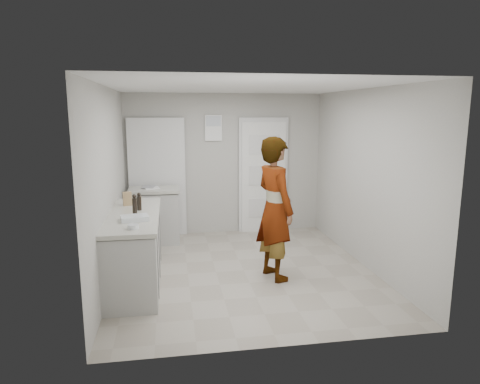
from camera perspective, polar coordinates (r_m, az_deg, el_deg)
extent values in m
plane|color=gray|center=(6.08, 0.49, -10.40)|extent=(4.00, 4.00, 0.00)
plane|color=#A4A29A|center=(7.70, -2.05, 3.71)|extent=(3.50, 0.00, 3.50)
plane|color=#A4A29A|center=(3.83, 5.67, -3.55)|extent=(3.50, 0.00, 3.50)
plane|color=#A4A29A|center=(5.71, -17.05, 0.78)|extent=(0.00, 4.00, 4.00)
plane|color=#A4A29A|center=(6.28, 16.45, 1.68)|extent=(0.00, 4.00, 4.00)
plane|color=silver|center=(5.68, 0.54, 13.85)|extent=(4.00, 4.00, 0.00)
cube|color=white|center=(7.79, 3.15, 1.92)|extent=(0.80, 0.05, 2.00)
cube|color=silver|center=(7.81, 3.10, 2.17)|extent=(0.90, 0.04, 2.10)
sphere|color=tan|center=(7.83, 5.58, 1.56)|extent=(0.07, 0.07, 0.07)
cube|color=white|center=(7.60, -3.56, 8.52)|extent=(0.30, 0.02, 0.45)
cube|color=black|center=(7.65, -10.96, 1.73)|extent=(0.90, 0.05, 2.04)
cube|color=silver|center=(7.62, -10.97, 1.77)|extent=(0.98, 0.02, 2.10)
cube|color=#B3B2AE|center=(5.68, -13.83, -7.64)|extent=(0.60, 1.90, 0.86)
cube|color=black|center=(5.82, -13.65, -11.29)|extent=(0.56, 1.86, 0.08)
cube|color=beige|center=(5.56, -14.04, -3.03)|extent=(0.64, 1.96, 0.05)
cube|color=#B3B2AE|center=(7.35, -11.27, -3.34)|extent=(0.80, 0.55, 0.86)
cube|color=black|center=(7.46, -11.16, -6.25)|extent=(0.75, 0.54, 0.08)
cube|color=beige|center=(7.25, -11.41, 0.27)|extent=(0.84, 0.61, 0.05)
imported|color=silver|center=(5.60, 4.67, -2.23)|extent=(0.64, 0.79, 1.88)
cube|color=#A98154|center=(6.01, -14.79, -0.88)|extent=(0.12, 0.07, 0.19)
cylinder|color=tan|center=(6.23, -13.23, -0.90)|extent=(0.05, 0.05, 0.08)
cylinder|color=black|center=(5.69, -13.29, -1.47)|extent=(0.06, 0.06, 0.18)
sphere|color=black|center=(5.67, -13.34, -0.32)|extent=(0.05, 0.05, 0.05)
cylinder|color=black|center=(5.45, -13.87, -1.88)|extent=(0.06, 0.06, 0.21)
sphere|color=black|center=(5.43, -13.93, -0.54)|extent=(0.05, 0.05, 0.05)
cube|color=silver|center=(5.19, -13.87, -3.39)|extent=(0.35, 0.28, 0.06)
cube|color=white|center=(5.19, -13.87, -3.46)|extent=(0.31, 0.23, 0.04)
cylinder|color=silver|center=(4.83, -14.06, -4.50)|extent=(0.12, 0.12, 0.05)
sphere|color=white|center=(4.82, -14.31, -4.53)|extent=(0.04, 0.04, 0.04)
sphere|color=white|center=(4.84, -13.81, -4.46)|extent=(0.04, 0.04, 0.04)
cube|color=white|center=(7.29, -11.65, 0.55)|extent=(0.28, 0.33, 0.01)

